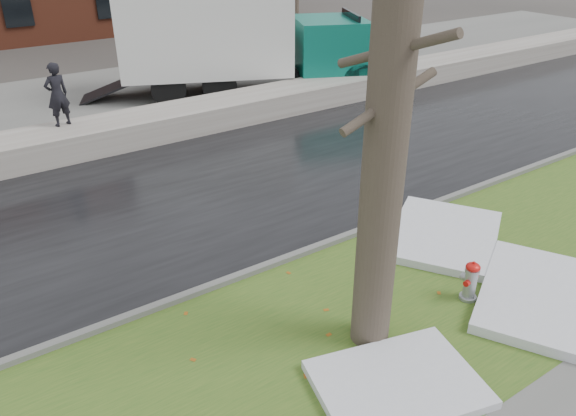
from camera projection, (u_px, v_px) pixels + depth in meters
ground at (333, 282)px, 9.99m from camera, size 120.00×120.00×0.00m
verge at (381, 318)px, 9.07m from camera, size 60.00×4.50×0.04m
road at (215, 190)px, 13.27m from camera, size 60.00×7.00×0.03m
parking_lot at (101, 102)px, 19.49m from camera, size 60.00×9.00×0.03m
curb at (301, 254)px, 10.69m from camera, size 60.00×0.15×0.14m
snowbank at (146, 126)px, 16.18m from camera, size 60.00×1.60×0.75m
fire_hydrant at (471, 279)px, 9.32m from camera, size 0.37×0.33×0.74m
tree at (389, 107)px, 6.95m from camera, size 1.50×1.80×7.25m
box_truck at (239, 38)px, 19.64m from camera, size 10.88×6.14×3.71m
worker at (57, 95)px, 14.77m from camera, size 0.69×0.53×1.69m
snow_patch_near at (444, 235)px, 11.22m from camera, size 3.27×3.09×0.16m
snow_patch_far at (397, 384)px, 7.68m from camera, size 2.53×2.10×0.14m
snow_patch_side at (539, 296)px, 9.42m from camera, size 3.32×2.93×0.18m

